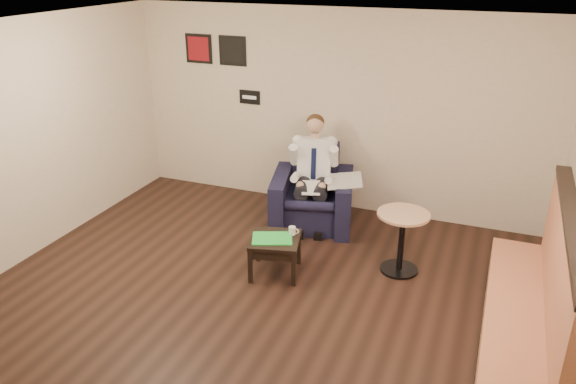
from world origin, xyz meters
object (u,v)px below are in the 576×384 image
(side_table, at_px, (275,255))
(banquette, at_px, (526,287))
(armchair, at_px, (313,189))
(green_folder, at_px, (272,238))
(cafe_table, at_px, (401,242))
(smartphone, at_px, (281,232))
(seated_man, at_px, (312,179))
(coffee_mug, at_px, (292,231))

(side_table, bearing_deg, banquette, -9.96)
(armchair, xyz_separation_m, green_folder, (0.01, -1.41, -0.06))
(armchair, xyz_separation_m, side_table, (0.03, -1.39, -0.29))
(banquette, distance_m, cafe_table, 1.69)
(smartphone, bearing_deg, side_table, -97.35)
(seated_man, height_order, green_folder, seated_man)
(coffee_mug, distance_m, cafe_table, 1.26)
(side_table, bearing_deg, seated_man, 89.96)
(banquette, bearing_deg, armchair, 145.19)
(side_table, distance_m, coffee_mug, 0.35)
(smartphone, xyz_separation_m, banquette, (2.62, -0.63, 0.24))
(side_table, bearing_deg, cafe_table, 23.18)
(green_folder, xyz_separation_m, cafe_table, (1.36, 0.60, -0.08))
(banquette, bearing_deg, side_table, 170.04)
(seated_man, relative_size, green_folder, 3.12)
(green_folder, relative_size, smartphone, 3.21)
(smartphone, xyz_separation_m, cafe_table, (1.32, 0.40, -0.08))
(coffee_mug, height_order, smartphone, coffee_mug)
(smartphone, bearing_deg, armchair, 88.31)
(cafe_table, bearing_deg, green_folder, -156.25)
(seated_man, height_order, smartphone, seated_man)
(cafe_table, bearing_deg, seated_man, 152.76)
(coffee_mug, xyz_separation_m, cafe_table, (1.19, 0.41, -0.13))
(seated_man, relative_size, coffee_mug, 14.78)
(armchair, distance_m, cafe_table, 1.60)
(coffee_mug, height_order, banquette, banquette)
(seated_man, xyz_separation_m, smartphone, (0.01, -1.09, -0.25))
(seated_man, height_order, banquette, seated_man)
(armchair, height_order, cafe_table, armchair)
(green_folder, height_order, coffee_mug, coffee_mug)
(armchair, height_order, green_folder, armchair)
(seated_man, height_order, coffee_mug, seated_man)
(green_folder, relative_size, cafe_table, 0.61)
(armchair, relative_size, cafe_table, 1.43)
(cafe_table, bearing_deg, armchair, 149.15)
(smartphone, bearing_deg, cafe_table, 13.28)
(side_table, bearing_deg, green_folder, -132.62)
(seated_man, height_order, cafe_table, seated_man)
(seated_man, xyz_separation_m, cafe_table, (1.33, -0.69, -0.33))
(banquette, height_order, cafe_table, banquette)
(armchair, height_order, coffee_mug, armchair)
(smartphone, distance_m, banquette, 2.70)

